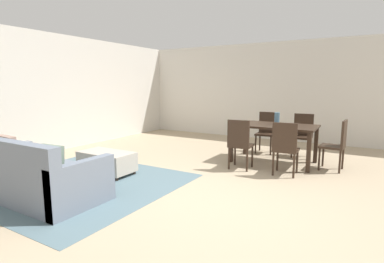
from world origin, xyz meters
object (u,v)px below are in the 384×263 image
(ottoman_table, at_px, (107,161))
(couch, at_px, (34,177))
(vase_centerpiece, at_px, (277,119))
(dining_table, at_px, (274,129))
(dining_chair_near_left, at_px, (240,141))
(dining_chair_far_left, at_px, (267,130))
(dining_chair_near_right, at_px, (285,146))
(dining_chair_head_east, at_px, (337,142))
(dining_chair_far_right, at_px, (303,133))

(ottoman_table, bearing_deg, couch, -90.65)
(vase_centerpiece, bearing_deg, dining_table, -140.59)
(dining_table, xyz_separation_m, dining_chair_near_left, (-0.39, -0.82, -0.15))
(ottoman_table, relative_size, dining_table, 0.61)
(dining_chair_far_left, bearing_deg, ottoman_table, -121.10)
(dining_chair_far_left, bearing_deg, dining_chair_near_right, -63.45)
(couch, height_order, dining_chair_head_east, dining_chair_head_east)
(dining_chair_near_left, distance_m, dining_chair_far_right, 1.83)
(dining_chair_near_right, xyz_separation_m, dining_chair_far_left, (-0.82, 1.64, 0.00))
(couch, relative_size, vase_centerpiece, 8.18)
(vase_centerpiece, bearing_deg, dining_chair_head_east, -1.90)
(dining_chair_near_left, relative_size, dining_chair_far_right, 1.00)
(dining_table, xyz_separation_m, dining_chair_near_right, (0.42, -0.79, -0.15))
(dining_chair_near_right, relative_size, dining_chair_far_right, 1.00)
(dining_chair_head_east, bearing_deg, dining_chair_far_left, 151.25)
(dining_chair_near_left, relative_size, dining_chair_head_east, 1.00)
(dining_chair_near_right, bearing_deg, ottoman_table, -151.46)
(dining_chair_far_left, relative_size, dining_chair_head_east, 1.00)
(dining_table, height_order, dining_chair_head_east, dining_chair_head_east)
(dining_chair_far_left, bearing_deg, dining_chair_near_left, -89.56)
(dining_chair_far_left, relative_size, vase_centerpiece, 3.80)
(dining_chair_near_left, height_order, dining_chair_far_left, same)
(ottoman_table, xyz_separation_m, dining_table, (2.27, 2.26, 0.44))
(vase_centerpiece, bearing_deg, dining_chair_far_right, 66.15)
(dining_chair_near_right, bearing_deg, dining_table, 117.75)
(dining_table, bearing_deg, vase_centerpiece, 39.41)
(ottoman_table, distance_m, vase_centerpiece, 3.32)
(dining_chair_far_right, xyz_separation_m, dining_chair_head_east, (0.76, -0.83, 0.00))
(dining_chair_near_right, bearing_deg, couch, -134.26)
(ottoman_table, distance_m, dining_chair_near_right, 3.08)
(ottoman_table, relative_size, dining_chair_near_right, 1.05)
(dining_chair_head_east, height_order, vase_centerpiece, vase_centerpiece)
(dining_chair_near_right, relative_size, dining_chair_head_east, 1.00)
(dining_chair_far_right, height_order, vase_centerpiece, vase_centerpiece)
(ottoman_table, xyz_separation_m, dining_chair_near_left, (1.89, 1.43, 0.30))
(dining_chair_far_left, height_order, dining_chair_far_right, same)
(couch, xyz_separation_m, dining_chair_head_east, (3.44, 3.57, 0.23))
(ottoman_table, xyz_separation_m, dining_chair_head_east, (3.42, 2.25, 0.30))
(dining_chair_head_east, bearing_deg, dining_chair_near_right, -132.75)
(ottoman_table, height_order, dining_table, dining_table)
(dining_chair_near_right, bearing_deg, dining_chair_far_left, 116.55)
(couch, relative_size, dining_chair_near_left, 2.15)
(couch, distance_m, vase_centerpiece, 4.33)
(couch, bearing_deg, dining_chair_near_right, 45.74)
(dining_chair_near_right, height_order, dining_chair_far_left, same)
(couch, relative_size, dining_chair_head_east, 2.15)
(dining_chair_far_right, distance_m, dining_chair_head_east, 1.12)
(dining_chair_far_left, xyz_separation_m, dining_chair_far_right, (0.79, -0.02, 0.00))
(ottoman_table, height_order, dining_chair_near_left, dining_chair_near_left)
(dining_table, bearing_deg, dining_chair_near_right, -62.25)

